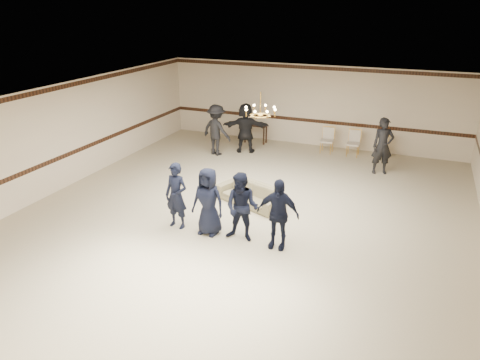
% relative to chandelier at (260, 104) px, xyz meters
% --- Properties ---
extents(room, '(12.01, 14.01, 3.21)m').
position_rel_chandelier_xyz_m(room, '(0.00, -1.00, -1.28)').
color(room, '#C5B797').
rests_on(room, ground).
extents(chair_rail, '(12.00, 0.02, 0.14)m').
position_rel_chandelier_xyz_m(chair_rail, '(0.00, 5.99, -1.88)').
color(chair_rail, '#3B1E11').
rests_on(chair_rail, wall_back).
extents(crown_molding, '(12.00, 0.02, 0.14)m').
position_rel_chandelier_xyz_m(crown_molding, '(0.00, 5.99, 0.21)').
color(crown_molding, '#3B1E11').
rests_on(crown_molding, wall_back).
extents(chandelier, '(0.94, 0.94, 0.89)m').
position_rel_chandelier_xyz_m(chandelier, '(0.00, 0.00, 0.00)').
color(chandelier, '#BD923C').
rests_on(chandelier, ceiling).
extents(boy_a, '(0.67, 0.47, 1.74)m').
position_rel_chandelier_xyz_m(boy_a, '(-1.39, -2.34, -2.01)').
color(boy_a, black).
rests_on(boy_a, floor).
extents(boy_b, '(0.87, 0.59, 1.74)m').
position_rel_chandelier_xyz_m(boy_b, '(-0.49, -2.34, -2.01)').
color(boy_b, black).
rests_on(boy_b, floor).
extents(boy_c, '(0.86, 0.68, 1.74)m').
position_rel_chandelier_xyz_m(boy_c, '(0.41, -2.34, -2.01)').
color(boy_c, black).
rests_on(boy_c, floor).
extents(boy_d, '(1.03, 0.46, 1.74)m').
position_rel_chandelier_xyz_m(boy_d, '(1.31, -2.34, -2.01)').
color(boy_d, black).
rests_on(boy_d, floor).
extents(settee, '(2.21, 1.49, 0.60)m').
position_rel_chandelier_xyz_m(settee, '(-0.16, -0.31, -2.57)').
color(settee, '#827B57').
rests_on(settee, floor).
extents(adult_left, '(1.39, 1.02, 1.92)m').
position_rel_chandelier_xyz_m(adult_left, '(-2.96, 3.39, -1.91)').
color(adult_left, black).
rests_on(adult_left, floor).
extents(adult_mid, '(1.87, 1.08, 1.92)m').
position_rel_chandelier_xyz_m(adult_mid, '(-2.06, 4.09, -1.91)').
color(adult_mid, black).
rests_on(adult_mid, floor).
extents(adult_right, '(0.82, 0.69, 1.92)m').
position_rel_chandelier_xyz_m(adult_right, '(3.04, 3.69, -1.91)').
color(adult_right, black).
rests_on(adult_right, floor).
extents(banquet_chair_left, '(0.50, 0.50, 0.97)m').
position_rel_chandelier_xyz_m(banquet_chair_left, '(0.88, 5.17, -2.39)').
color(banquet_chair_left, beige).
rests_on(banquet_chair_left, floor).
extents(banquet_chair_mid, '(0.47, 0.47, 0.97)m').
position_rel_chandelier_xyz_m(banquet_chair_mid, '(1.88, 5.17, -2.39)').
color(banquet_chair_mid, beige).
rests_on(banquet_chair_mid, floor).
extents(banquet_chair_right, '(0.50, 0.50, 0.97)m').
position_rel_chandelier_xyz_m(banquet_chair_right, '(2.88, 5.17, -2.39)').
color(banquet_chair_right, beige).
rests_on(banquet_chair_right, floor).
extents(console_table, '(0.92, 0.39, 0.78)m').
position_rel_chandelier_xyz_m(console_table, '(-2.12, 5.37, -2.49)').
color(console_table, black).
rests_on(console_table, floor).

